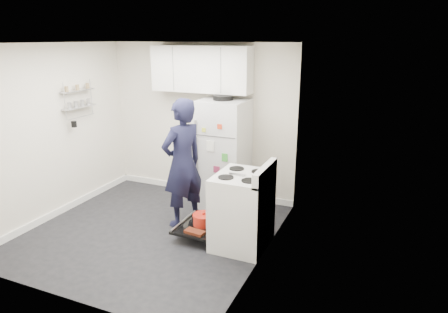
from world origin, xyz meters
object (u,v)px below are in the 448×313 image
at_px(electric_range, 241,211).
at_px(refrigerator, 223,154).
at_px(open_oven_door, 202,223).
at_px(person, 183,163).

distance_m(electric_range, refrigerator, 1.37).
bearing_deg(open_oven_door, refrigerator, 98.14).
height_order(electric_range, person, person).
relative_size(electric_range, open_oven_door, 1.53).
distance_m(open_oven_door, person, 0.85).
xyz_separation_m(refrigerator, person, (-0.24, -0.85, 0.06)).
xyz_separation_m(open_oven_door, person, (-0.40, 0.24, 0.71)).
bearing_deg(open_oven_door, person, 148.94).
xyz_separation_m(open_oven_door, refrigerator, (-0.16, 1.09, 0.65)).
relative_size(refrigerator, person, 0.97).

